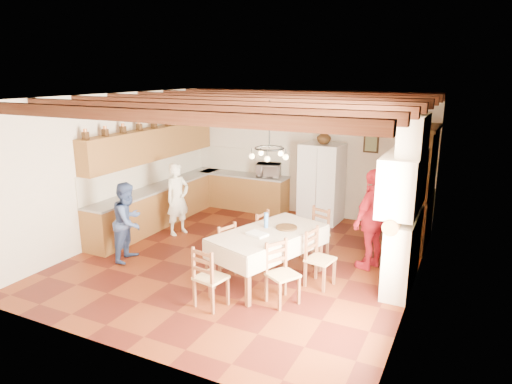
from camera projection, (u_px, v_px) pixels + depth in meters
floor at (244, 260)px, 8.57m from camera, size 6.00×6.50×0.02m
ceiling at (243, 96)px, 7.80m from camera, size 6.00×6.50×0.02m
wall_back at (306, 153)px, 11.02m from camera, size 6.00×0.02×3.00m
wall_front at (115, 240)px, 5.36m from camera, size 6.00×0.02×3.00m
wall_left at (115, 167)px, 9.47m from camera, size 0.02×6.50×3.00m
wall_right at (420, 202)px, 6.91m from camera, size 0.02×6.50×3.00m
ceiling_beams at (243, 102)px, 7.83m from camera, size 6.00×6.30×0.16m
lower_cabinets_left at (161, 205)px, 10.52m from camera, size 0.60×4.30×0.86m
lower_cabinets_back at (244, 192)px, 11.68m from camera, size 2.30×0.60×0.86m
countertop_left at (160, 186)px, 10.40m from camera, size 0.62×4.30×0.04m
countertop_back at (244, 175)px, 11.57m from camera, size 2.34×0.62×0.04m
backsplash_left at (150, 171)px, 10.44m from camera, size 0.03×4.30×0.60m
backsplash_back at (249, 160)px, 11.73m from camera, size 2.30×0.03×0.60m
upper_cabinets at (154, 144)px, 10.21m from camera, size 0.35×4.20×0.70m
fireplace at (401, 203)px, 7.23m from camera, size 0.56×1.60×2.80m
wall_picture at (371, 144)px, 10.24m from camera, size 0.34×0.03×0.42m
refrigerator at (321, 183)px, 10.57m from camera, size 0.96×0.80×1.83m
hutch at (418, 188)px, 8.95m from camera, size 0.58×1.34×2.42m
dining_table at (269, 236)px, 7.55m from camera, size 1.59×2.19×0.86m
chandelier at (269, 148)px, 7.17m from camera, size 0.47×0.47×0.03m
chair_left_near at (220, 249)px, 7.81m from camera, size 0.51×0.52×0.96m
chair_left_far at (255, 235)px, 8.47m from camera, size 0.46×0.47×0.96m
chair_right_near at (283, 274)px, 6.85m from camera, size 0.56×0.56×0.96m
chair_right_far at (320, 258)px, 7.40m from camera, size 0.47×0.48×0.96m
chair_end_near at (211, 276)px, 6.75m from camera, size 0.49×0.47×0.96m
chair_end_far at (315, 234)px, 8.53m from camera, size 0.53×0.52×0.96m
person_man at (178, 199)px, 9.74m from camera, size 0.52×0.65×1.56m
person_woman_blue at (129, 222)px, 8.40m from camera, size 0.69×0.81×1.48m
person_woman_red at (373, 219)px, 8.00m from camera, size 0.80×1.15×1.81m
microwave at (269, 170)px, 11.22m from camera, size 0.69×0.56×0.33m
fridge_vase at (324, 137)px, 10.28m from camera, size 0.38×0.38×0.33m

